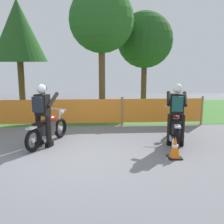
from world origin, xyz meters
name	(u,v)px	position (x,y,z in m)	size (l,w,h in m)	color
ground	(75,157)	(0.00, 0.00, -0.01)	(24.00, 24.00, 0.02)	slate
grass_verge	(85,111)	(0.00, 5.89, 0.01)	(24.00, 5.82, 0.01)	#427A33
barrier_fence	(81,111)	(0.00, 2.98, 0.54)	(8.80, 0.08, 1.05)	#997547
tree_leftmost	(18,31)	(-2.85, 6.05, 3.57)	(2.43, 2.43, 4.95)	brown
tree_near_left	(102,20)	(0.81, 5.48, 3.97)	(2.77, 2.77, 5.38)	brown
tree_near_right	(145,40)	(3.01, 7.25, 3.31)	(2.79, 2.79, 4.72)	brown
motorcycle_lead	(175,127)	(2.75, 0.96, 0.46)	(0.75, 1.98, 0.95)	black
motorcycle_trailing	(48,129)	(-0.81, 1.06, 0.44)	(0.93, 1.78, 0.90)	black
rider_lead	(177,111)	(2.70, 0.75, 0.95)	(0.64, 0.75, 1.69)	black
rider_trailing	(42,112)	(-0.90, 0.87, 0.95)	(0.69, 0.78, 1.69)	black
traffic_cone	(175,148)	(2.39, -0.22, 0.26)	(0.32, 0.32, 0.53)	black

